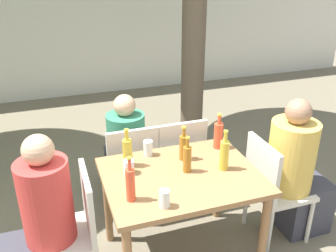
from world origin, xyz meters
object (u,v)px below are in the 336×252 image
object	(u,v)px
person_seated_2	(125,154)
soda_bottle_0	(218,135)
oil_cruet_2	(127,152)
patio_chair_1	(272,184)
amber_bottle_1	(187,158)
amber_bottle_3	(184,147)
patio_chair_3	(178,157)
drinking_glass_1	(148,148)
person_seated_1	(297,175)
soda_bottle_5	(130,184)
dining_table_front	(181,186)
patio_chair_2	(131,165)
drinking_glass_0	(129,167)
drinking_glass_2	(165,199)
oil_cruet_4	(224,154)
patio_chair_0	(73,226)

from	to	relation	value
person_seated_2	soda_bottle_0	size ratio (longest dim) A/B	3.76
oil_cruet_2	patio_chair_1	bearing A→B (deg)	-11.98
oil_cruet_2	amber_bottle_1	bearing A→B (deg)	-29.14
patio_chair_1	amber_bottle_3	world-z (taller)	amber_bottle_3
patio_chair_3	drinking_glass_1	world-z (taller)	patio_chair_3
person_seated_1	amber_bottle_3	bearing A→B (deg)	77.92
soda_bottle_5	drinking_glass_1	size ratio (longest dim) A/B	2.58
soda_bottle_0	amber_bottle_3	xyz separation A→B (m)	(-0.33, -0.09, -0.01)
dining_table_front	patio_chair_2	size ratio (longest dim) A/B	1.22
patio_chair_3	drinking_glass_0	xyz separation A→B (m)	(-0.58, -0.53, 0.31)
person_seated_1	soda_bottle_0	xyz separation A→B (m)	(-0.59, 0.29, 0.33)
soda_bottle_0	oil_cruet_2	bearing A→B (deg)	-176.51
patio_chair_1	drinking_glass_0	bearing A→B (deg)	83.23
soda_bottle_0	oil_cruet_2	world-z (taller)	oil_cruet_2
patio_chair_1	patio_chair_3	distance (m)	0.87
soda_bottle_5	drinking_glass_2	distance (m)	0.24
dining_table_front	oil_cruet_4	distance (m)	0.39
soda_bottle_0	oil_cruet_2	xyz separation A→B (m)	(-0.76, -0.05, 0.00)
drinking_glass_2	soda_bottle_5	bearing A→B (deg)	143.33
patio_chair_1	oil_cruet_4	size ratio (longest dim) A/B	2.90
patio_chair_1	oil_cruet_2	bearing A→B (deg)	78.02
amber_bottle_1	soda_bottle_0	bearing A→B (deg)	35.12
person_seated_2	amber_bottle_1	xyz separation A→B (m)	(0.27, -0.88, 0.38)
drinking_glass_0	soda_bottle_0	bearing A→B (deg)	10.86
patio_chair_0	patio_chair_2	size ratio (longest dim) A/B	1.00
dining_table_front	amber_bottle_3	world-z (taller)	amber_bottle_3
patio_chair_0	soda_bottle_0	size ratio (longest dim) A/B	3.04
patio_chair_2	person_seated_2	distance (m)	0.24
dining_table_front	patio_chair_2	distance (m)	0.72
soda_bottle_0	drinking_glass_2	world-z (taller)	soda_bottle_0
patio_chair_0	person_seated_1	xyz separation A→B (m)	(1.81, -0.00, 0.04)
dining_table_front	patio_chair_1	size ratio (longest dim) A/B	1.22
patio_chair_1	oil_cruet_4	world-z (taller)	oil_cruet_4
amber_bottle_1	drinking_glass_0	distance (m)	0.42
patio_chair_2	soda_bottle_0	bearing A→B (deg)	149.68
patio_chair_3	oil_cruet_4	size ratio (longest dim) A/B	2.90
dining_table_front	drinking_glass_0	bearing A→B (deg)	159.03
dining_table_front	soda_bottle_5	xyz separation A→B (m)	(-0.42, -0.19, 0.23)
patio_chair_3	amber_bottle_3	bearing A→B (deg)	74.19
person_seated_1	person_seated_2	world-z (taller)	person_seated_1
amber_bottle_1	soda_bottle_5	xyz separation A→B (m)	(-0.47, -0.21, 0.01)
oil_cruet_4	patio_chair_1	bearing A→B (deg)	3.92
amber_bottle_1	amber_bottle_3	distance (m)	0.18
oil_cruet_4	drinking_glass_0	world-z (taller)	oil_cruet_4
patio_chair_1	drinking_glass_2	bearing A→B (deg)	107.45
patio_chair_3	patio_chair_0	bearing A→B (deg)	33.27
person_seated_1	oil_cruet_2	size ratio (longest dim) A/B	4.09
patio_chair_0	person_seated_1	world-z (taller)	person_seated_1
person_seated_1	soda_bottle_5	world-z (taller)	person_seated_1
patio_chair_1	person_seated_1	xyz separation A→B (m)	(0.23, -0.00, 0.04)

